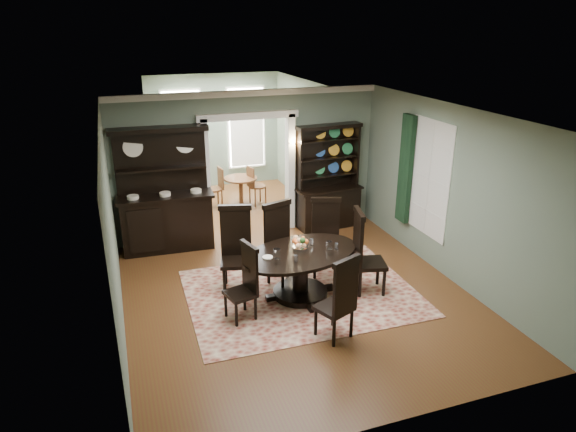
{
  "coord_description": "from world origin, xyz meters",
  "views": [
    {
      "loc": [
        -2.58,
        -6.96,
        4.27
      ],
      "look_at": [
        0.03,
        0.6,
        1.21
      ],
      "focal_mm": 32.0,
      "sensor_mm": 36.0,
      "label": 1
    }
  ],
  "objects_px": {
    "sideboard": "(166,208)",
    "welsh_dresser": "(328,191)",
    "dining_table": "(300,265)",
    "parlor_table": "(241,188)"
  },
  "relations": [
    {
      "from": "sideboard",
      "to": "welsh_dresser",
      "type": "height_order",
      "value": "sideboard"
    },
    {
      "from": "dining_table",
      "to": "sideboard",
      "type": "xyz_separation_m",
      "value": [
        -1.82,
        2.68,
        0.29
      ]
    },
    {
      "from": "welsh_dresser",
      "to": "parlor_table",
      "type": "bearing_deg",
      "value": 124.26
    },
    {
      "from": "welsh_dresser",
      "to": "parlor_table",
      "type": "distance_m",
      "value": 2.39
    },
    {
      "from": "dining_table",
      "to": "parlor_table",
      "type": "xyz_separation_m",
      "value": [
        0.15,
        4.56,
        -0.08
      ]
    },
    {
      "from": "sideboard",
      "to": "parlor_table",
      "type": "height_order",
      "value": "sideboard"
    },
    {
      "from": "dining_table",
      "to": "sideboard",
      "type": "height_order",
      "value": "sideboard"
    },
    {
      "from": "dining_table",
      "to": "welsh_dresser",
      "type": "xyz_separation_m",
      "value": [
        1.64,
        2.71,
        0.26
      ]
    },
    {
      "from": "welsh_dresser",
      "to": "parlor_table",
      "type": "height_order",
      "value": "welsh_dresser"
    },
    {
      "from": "welsh_dresser",
      "to": "parlor_table",
      "type": "xyz_separation_m",
      "value": [
        -1.49,
        1.84,
        -0.34
      ]
    }
  ]
}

